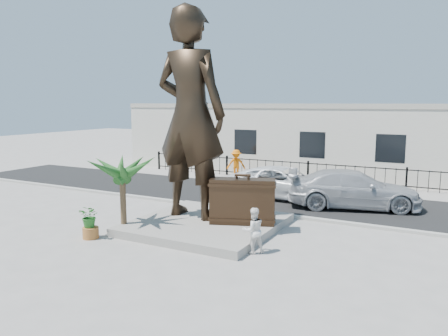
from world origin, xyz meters
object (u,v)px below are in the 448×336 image
(car_white, at_px, (283,183))
(statue, at_px, (190,114))
(suitcase, at_px, (242,201))
(tourist, at_px, (253,230))

(car_white, bearing_deg, statue, 167.12)
(suitcase, relative_size, tourist, 1.61)
(tourist, bearing_deg, suitcase, -100.63)
(statue, relative_size, car_white, 1.44)
(tourist, bearing_deg, car_white, -120.35)
(suitcase, bearing_deg, tourist, -76.61)
(statue, bearing_deg, car_white, -103.20)
(tourist, distance_m, car_white, 8.41)
(tourist, bearing_deg, statue, -73.65)
(statue, xyz_separation_m, car_white, (1.54, 6.15, -3.52))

